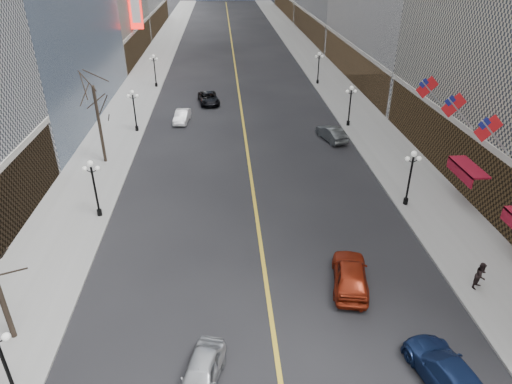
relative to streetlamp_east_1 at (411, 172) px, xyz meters
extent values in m
cube|color=gray|center=(2.20, 40.00, -2.83)|extent=(6.00, 230.00, 0.15)
cube|color=gray|center=(-25.80, 40.00, -2.83)|extent=(6.00, 230.00, 0.15)
cube|color=gold|center=(-11.80, 50.00, -2.89)|extent=(0.25, 200.00, 0.02)
cube|color=#4E3C34|center=(6.60, -1.00, -0.30)|extent=(2.80, 41.00, 5.00)
cube|color=#4E3C34|center=(6.60, 38.00, -0.30)|extent=(2.80, 35.00, 5.00)
cube|color=#4E3C34|center=(6.60, 76.00, -0.30)|extent=(2.80, 39.00, 5.00)
cube|color=#4E3C34|center=(6.60, 119.00, -0.30)|extent=(2.80, 45.00, 5.00)
cube|color=#4E3C34|center=(-30.20, 57.00, -0.30)|extent=(2.80, 29.00, 5.00)
cube|color=#4E3C34|center=(-30.20, 91.00, -0.30)|extent=(2.80, 37.00, 5.00)
cylinder|color=black|center=(0.00, 0.00, -2.50)|extent=(0.36, 0.36, 0.50)
cylinder|color=black|center=(0.00, 0.00, -0.75)|extent=(0.16, 0.16, 4.00)
sphere|color=white|center=(0.00, 0.00, 1.55)|extent=(0.44, 0.44, 0.44)
sphere|color=white|center=(-0.45, 0.00, 1.15)|extent=(0.36, 0.36, 0.36)
sphere|color=white|center=(0.45, 0.00, 1.15)|extent=(0.36, 0.36, 0.36)
cylinder|color=black|center=(0.00, 18.00, -2.50)|extent=(0.36, 0.36, 0.50)
cylinder|color=black|center=(0.00, 18.00, -0.75)|extent=(0.16, 0.16, 4.00)
sphere|color=white|center=(0.00, 18.00, 1.55)|extent=(0.44, 0.44, 0.44)
sphere|color=white|center=(-0.45, 18.00, 1.15)|extent=(0.36, 0.36, 0.36)
sphere|color=white|center=(0.45, 18.00, 1.15)|extent=(0.36, 0.36, 0.36)
cylinder|color=black|center=(0.00, 36.00, -2.50)|extent=(0.36, 0.36, 0.50)
cylinder|color=black|center=(0.00, 36.00, -0.75)|extent=(0.16, 0.16, 4.00)
sphere|color=white|center=(0.00, 36.00, 1.55)|extent=(0.44, 0.44, 0.44)
sphere|color=white|center=(-0.45, 36.00, 1.15)|extent=(0.36, 0.36, 0.36)
sphere|color=white|center=(0.45, 36.00, 1.15)|extent=(0.36, 0.36, 0.36)
cylinder|color=black|center=(-23.60, -16.00, -0.75)|extent=(0.16, 0.16, 4.00)
sphere|color=white|center=(-23.15, -16.00, 1.15)|extent=(0.36, 0.36, 0.36)
cylinder|color=black|center=(-23.60, 0.00, -2.50)|extent=(0.36, 0.36, 0.50)
cylinder|color=black|center=(-23.60, 0.00, -0.75)|extent=(0.16, 0.16, 4.00)
sphere|color=white|center=(-23.60, 0.00, 1.55)|extent=(0.44, 0.44, 0.44)
sphere|color=white|center=(-24.05, 0.00, 1.15)|extent=(0.36, 0.36, 0.36)
sphere|color=white|center=(-23.15, 0.00, 1.15)|extent=(0.36, 0.36, 0.36)
cylinder|color=black|center=(-23.60, 18.00, -2.50)|extent=(0.36, 0.36, 0.50)
cylinder|color=black|center=(-23.60, 18.00, -0.75)|extent=(0.16, 0.16, 4.00)
sphere|color=white|center=(-23.60, 18.00, 1.55)|extent=(0.44, 0.44, 0.44)
sphere|color=white|center=(-24.05, 18.00, 1.15)|extent=(0.36, 0.36, 0.36)
sphere|color=white|center=(-23.15, 18.00, 1.15)|extent=(0.36, 0.36, 0.36)
cylinder|color=black|center=(-23.60, 36.00, -2.50)|extent=(0.36, 0.36, 0.50)
cylinder|color=black|center=(-23.60, 36.00, -0.75)|extent=(0.16, 0.16, 4.00)
sphere|color=white|center=(-23.60, 36.00, 1.55)|extent=(0.44, 0.44, 0.44)
sphere|color=white|center=(-24.05, 36.00, 1.15)|extent=(0.36, 0.36, 0.36)
sphere|color=white|center=(-23.15, 36.00, 1.15)|extent=(0.36, 0.36, 0.36)
cylinder|color=#B2B2B7|center=(4.00, -3.00, 3.90)|extent=(2.49, 0.12, 2.49)
cube|color=red|center=(3.35, -3.00, 4.55)|extent=(1.94, 0.04, 1.94)
cube|color=navy|center=(3.00, -3.00, 4.90)|extent=(0.88, 0.06, 0.88)
cylinder|color=#B2B2B7|center=(4.00, 2.00, 3.90)|extent=(2.49, 0.12, 2.49)
cube|color=red|center=(3.35, 2.00, 4.55)|extent=(1.94, 0.04, 1.94)
cube|color=navy|center=(3.00, 2.00, 4.90)|extent=(0.88, 0.06, 0.88)
cylinder|color=#B2B2B7|center=(4.00, 7.00, 3.90)|extent=(2.49, 0.12, 2.49)
cube|color=red|center=(3.35, 7.00, 4.55)|extent=(1.94, 0.04, 1.94)
cube|color=navy|center=(3.00, 7.00, 4.90)|extent=(0.88, 0.06, 0.88)
cube|color=maroon|center=(4.50, 0.00, 0.30)|extent=(1.40, 4.00, 0.15)
cube|color=maroon|center=(3.85, 0.00, -0.10)|extent=(0.10, 4.00, 0.90)
cylinder|color=#2D231C|center=(-25.30, 10.00, 0.85)|extent=(0.28, 0.28, 7.20)
imported|color=#ACAFB4|center=(-15.48, -15.62, -2.19)|extent=(2.68, 4.48, 1.43)
imported|color=silver|center=(-18.85, 20.88, -2.22)|extent=(1.90, 4.29, 1.37)
imported|color=black|center=(-15.90, 27.74, -2.19)|extent=(3.13, 5.42, 1.42)
imported|color=#14244C|center=(-4.16, -16.46, -2.13)|extent=(3.14, 5.62, 1.54)
imported|color=maroon|center=(-6.84, -9.18, -2.05)|extent=(2.97, 5.32, 1.71)
imported|color=#434749|center=(-2.80, 14.06, -2.16)|extent=(2.72, 4.77, 1.49)
imported|color=black|center=(0.71, -10.04, -1.88)|extent=(0.96, 0.85, 1.74)
camera|label=1|loc=(-14.02, -30.19, 15.11)|focal=32.00mm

